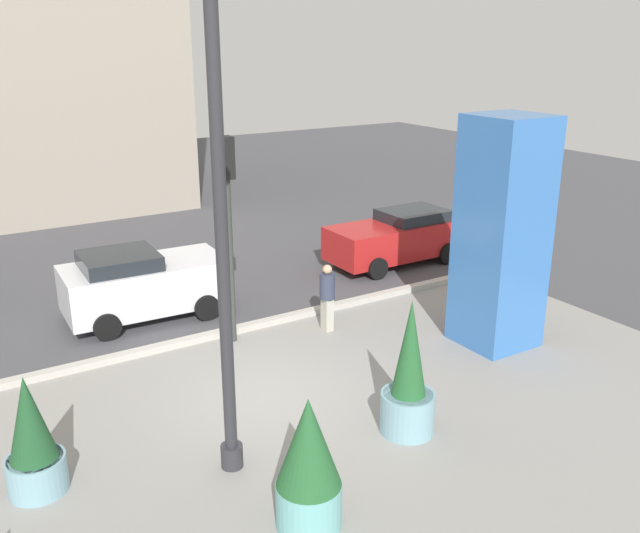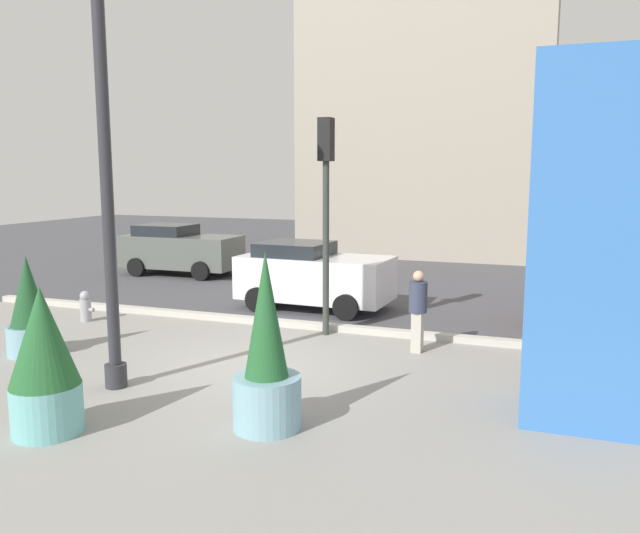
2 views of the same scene
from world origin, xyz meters
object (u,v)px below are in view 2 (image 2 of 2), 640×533
object	(u,v)px
potted_plant_near_right	(44,362)
car_intersection	(180,249)
car_curb_west	(313,275)
potted_plant_by_pillar	(266,361)
fire_hydrant	(86,307)
traffic_light_far_side	(326,192)
potted_plant_mid_plaza	(29,311)
art_pillar_blue	(587,243)
lamp_post	(106,165)
pedestrian_on_sidewalk	(418,307)

from	to	relation	value
potted_plant_near_right	car_intersection	bearing A→B (deg)	115.17
potted_plant_near_right	car_curb_west	xyz separation A→B (m)	(0.53, 8.80, -0.13)
potted_plant_near_right	potted_plant_by_pillar	size ratio (longest dim) A/B	0.82
fire_hydrant	traffic_light_far_side	bearing A→B (deg)	8.01
potted_plant_mid_plaza	car_curb_west	world-z (taller)	potted_plant_mid_plaza
potted_plant_mid_plaza	fire_hydrant	size ratio (longest dim) A/B	2.62
potted_plant_near_right	traffic_light_far_side	world-z (taller)	traffic_light_far_side
art_pillar_blue	potted_plant_near_right	size ratio (longest dim) A/B	2.51
art_pillar_blue	traffic_light_far_side	xyz separation A→B (m)	(-5.04, 3.18, 0.57)
art_pillar_blue	potted_plant_by_pillar	world-z (taller)	art_pillar_blue
potted_plant_near_right	car_intersection	world-z (taller)	potted_plant_near_right
potted_plant_near_right	traffic_light_far_side	xyz separation A→B (m)	(1.78, 6.31, 2.13)
art_pillar_blue	car_curb_west	xyz separation A→B (m)	(-6.28, 5.67, -1.68)
lamp_post	potted_plant_mid_plaza	distance (m)	4.07
lamp_post	traffic_light_far_side	bearing A→B (deg)	64.53
potted_plant_by_pillar	traffic_light_far_side	world-z (taller)	traffic_light_far_side
traffic_light_far_side	potted_plant_by_pillar	bearing A→B (deg)	-79.29
potted_plant_near_right	car_curb_west	size ratio (longest dim) A/B	0.51
fire_hydrant	potted_plant_mid_plaza	bearing A→B (deg)	-70.95
art_pillar_blue	lamp_post	bearing A→B (deg)	-170.01
potted_plant_by_pillar	car_intersection	distance (m)	14.11
potted_plant_by_pillar	fire_hydrant	world-z (taller)	potted_plant_by_pillar
lamp_post	car_curb_west	world-z (taller)	lamp_post
lamp_post	car_curb_west	bearing A→B (deg)	82.87
traffic_light_far_side	car_curb_west	size ratio (longest dim) A/B	1.18
art_pillar_blue	potted_plant_near_right	xyz separation A→B (m)	(-6.82, -3.13, -1.55)
fire_hydrant	car_intersection	size ratio (longest dim) A/B	0.18
fire_hydrant	art_pillar_blue	bearing A→B (deg)	-12.27
car_curb_west	potted_plant_by_pillar	bearing A→B (deg)	-73.77
car_curb_west	car_intersection	bearing A→B (deg)	150.50
fire_hydrant	traffic_light_far_side	world-z (taller)	traffic_light_far_side
potted_plant_near_right	pedestrian_on_sidewalk	size ratio (longest dim) A/B	1.25
lamp_post	pedestrian_on_sidewalk	distance (m)	6.35
fire_hydrant	traffic_light_far_side	xyz separation A→B (m)	(5.81, 0.82, 2.77)
potted_plant_mid_plaza	car_curb_west	distance (m)	6.96
lamp_post	potted_plant_by_pillar	distance (m)	4.14
lamp_post	traffic_light_far_side	xyz separation A→B (m)	(2.11, 4.44, -0.52)
potted_plant_by_pillar	car_curb_west	size ratio (longest dim) A/B	0.63
art_pillar_blue	fire_hydrant	xyz separation A→B (m)	(-10.85, 2.36, -2.20)
car_intersection	car_curb_west	distance (m)	7.31
pedestrian_on_sidewalk	potted_plant_by_pillar	bearing A→B (deg)	-104.82
potted_plant_by_pillar	fire_hydrant	distance (m)	8.05
fire_hydrant	car_curb_west	world-z (taller)	car_curb_west
art_pillar_blue	car_curb_west	world-z (taller)	art_pillar_blue
art_pillar_blue	pedestrian_on_sidewalk	distance (m)	4.19
lamp_post	potted_plant_by_pillar	size ratio (longest dim) A/B	2.99
potted_plant_by_pillar	fire_hydrant	bearing A→B (deg)	147.67
potted_plant_near_right	lamp_post	bearing A→B (deg)	100.07
fire_hydrant	car_curb_west	xyz separation A→B (m)	(4.57, 3.31, 0.52)
traffic_light_far_side	pedestrian_on_sidewalk	distance (m)	3.16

